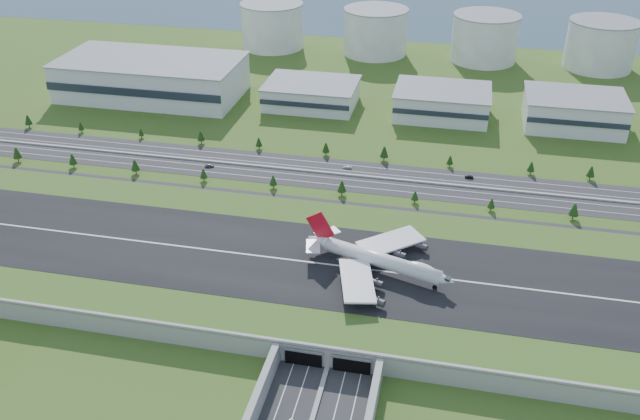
% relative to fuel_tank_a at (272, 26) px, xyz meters
% --- Properties ---
extents(ground, '(1200.00, 1200.00, 0.00)m').
position_rel_fuel_tank_a_xyz_m(ground, '(120.00, -310.00, -17.50)').
color(ground, '#385D1D').
rests_on(ground, ground).
extents(airfield_deck, '(520.00, 100.00, 9.20)m').
position_rel_fuel_tank_a_xyz_m(airfield_deck, '(120.00, -310.09, -13.38)').
color(airfield_deck, '#999A94').
rests_on(airfield_deck, ground).
extents(north_expressway, '(560.00, 36.00, 0.12)m').
position_rel_fuel_tank_a_xyz_m(north_expressway, '(120.00, -215.00, -17.44)').
color(north_expressway, '#28282B').
rests_on(north_expressway, ground).
extents(tree_row, '(503.95, 48.73, 8.47)m').
position_rel_fuel_tank_a_xyz_m(tree_row, '(128.22, -215.95, -12.67)').
color(tree_row, '#3D2819').
rests_on(tree_row, ground).
extents(hangar_west, '(120.00, 60.00, 25.00)m').
position_rel_fuel_tank_a_xyz_m(hangar_west, '(-50.00, -125.00, -5.00)').
color(hangar_west, silver).
rests_on(hangar_west, ground).
extents(hangar_mid_a, '(58.00, 42.00, 15.00)m').
position_rel_fuel_tank_a_xyz_m(hangar_mid_a, '(60.00, -120.00, -10.00)').
color(hangar_mid_a, silver).
rests_on(hangar_mid_a, ground).
extents(hangar_mid_b, '(58.00, 42.00, 17.00)m').
position_rel_fuel_tank_a_xyz_m(hangar_mid_b, '(145.00, -120.00, -9.00)').
color(hangar_mid_b, silver).
rests_on(hangar_mid_b, ground).
extents(hangar_mid_c, '(58.00, 42.00, 19.00)m').
position_rel_fuel_tank_a_xyz_m(hangar_mid_c, '(225.00, -120.00, -8.00)').
color(hangar_mid_c, silver).
rests_on(hangar_mid_c, ground).
extents(fuel_tank_a, '(50.00, 50.00, 35.00)m').
position_rel_fuel_tank_a_xyz_m(fuel_tank_a, '(0.00, 0.00, 0.00)').
color(fuel_tank_a, silver).
rests_on(fuel_tank_a, ground).
extents(fuel_tank_b, '(50.00, 50.00, 35.00)m').
position_rel_fuel_tank_a_xyz_m(fuel_tank_b, '(85.00, 0.00, 0.00)').
color(fuel_tank_b, silver).
rests_on(fuel_tank_b, ground).
extents(fuel_tank_c, '(50.00, 50.00, 35.00)m').
position_rel_fuel_tank_a_xyz_m(fuel_tank_c, '(170.00, 0.00, 0.00)').
color(fuel_tank_c, silver).
rests_on(fuel_tank_c, ground).
extents(fuel_tank_d, '(50.00, 50.00, 35.00)m').
position_rel_fuel_tank_a_xyz_m(fuel_tank_d, '(255.00, 0.00, 0.00)').
color(fuel_tank_d, silver).
rests_on(fuel_tank_d, ground).
extents(bay_water, '(1200.00, 260.00, 0.06)m').
position_rel_fuel_tank_a_xyz_m(bay_water, '(120.00, 170.00, -17.47)').
color(bay_water, '#334F62').
rests_on(bay_water, ground).
extents(boeing_747, '(63.03, 58.68, 20.09)m').
position_rel_fuel_tank_a_xyz_m(boeing_747, '(130.17, -309.91, -3.79)').
color(boeing_747, white).
rests_on(boeing_747, airfield_deck).
extents(car_4, '(5.39, 3.36, 1.71)m').
position_rel_fuel_tank_a_xyz_m(car_4, '(25.64, -221.30, -16.52)').
color(car_4, '#5C5C61').
rests_on(car_4, ground).
extents(car_5, '(4.51, 1.89, 1.45)m').
position_rel_fuel_tank_a_xyz_m(car_5, '(164.88, -204.99, -16.65)').
color(car_5, black).
rests_on(car_5, ground).
extents(car_7, '(5.04, 2.36, 1.42)m').
position_rel_fuel_tank_a_xyz_m(car_7, '(99.63, -206.92, -16.67)').
color(car_7, white).
rests_on(car_7, ground).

